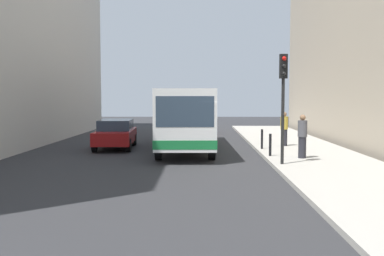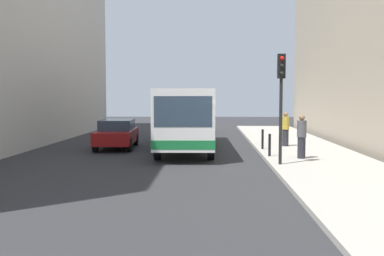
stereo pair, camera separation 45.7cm
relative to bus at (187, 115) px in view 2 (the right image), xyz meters
The scene contains 10 objects.
ground_plane 4.69m from the bus, 86.34° to the right, with size 80.00×80.00×0.00m, color #2D2D30.
sidewalk 7.34m from the bus, 37.48° to the right, with size 4.40×40.00×0.15m, color #ADA89E.
bus is the anchor object (origin of this frame).
car_beside_bus 3.73m from the bus, behind, with size 2.06×4.49×1.48m.
car_behind_bus 9.74m from the bus, 88.67° to the left, with size 2.00×4.47×1.48m.
traffic_light 7.34m from the bus, 58.00° to the right, with size 0.28×0.33×4.10m.
bollard_near 5.46m from the bus, 45.78° to the right, with size 0.11×0.11×0.95m, color black.
bollard_mid 4.08m from the bus, 18.27° to the right, with size 0.11×0.11×0.95m, color black.
pedestrian_near_signal 6.69m from the bus, 42.05° to the right, with size 0.38×0.38×1.79m.
pedestrian_mid_sidewalk 5.09m from the bus, ahead, with size 0.38×0.38×1.74m.
Camera 2 is at (0.93, -18.78, 2.71)m, focal length 42.60 mm.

